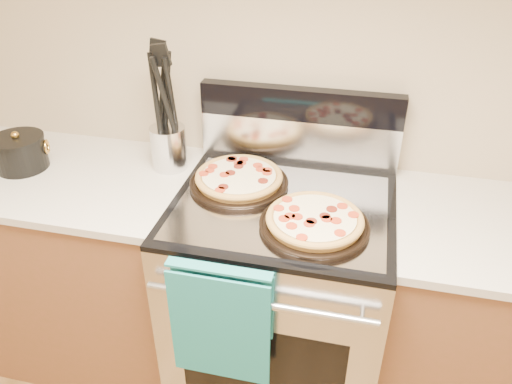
% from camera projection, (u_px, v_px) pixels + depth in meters
% --- Properties ---
extents(wall_back, '(4.00, 0.00, 4.00)m').
position_uv_depth(wall_back, '(305.00, 50.00, 1.78)').
color(wall_back, tan).
rests_on(wall_back, ground).
extents(range_body, '(0.76, 0.68, 0.90)m').
position_uv_depth(range_body, '(280.00, 302.00, 1.97)').
color(range_body, '#B7B7BC').
rests_on(range_body, ground).
extents(oven_window, '(0.56, 0.01, 0.40)m').
position_uv_depth(oven_window, '(261.00, 371.00, 1.69)').
color(oven_window, black).
rests_on(oven_window, range_body).
extents(cooktop, '(0.76, 0.68, 0.02)m').
position_uv_depth(cooktop, '(283.00, 205.00, 1.72)').
color(cooktop, black).
rests_on(cooktop, range_body).
extents(backsplash_lower, '(0.76, 0.06, 0.18)m').
position_uv_depth(backsplash_lower, '(299.00, 141.00, 1.93)').
color(backsplash_lower, silver).
rests_on(backsplash_lower, cooktop).
extents(backsplash_upper, '(0.76, 0.06, 0.12)m').
position_uv_depth(backsplash_upper, '(300.00, 104.00, 1.85)').
color(backsplash_upper, black).
rests_on(backsplash_upper, backsplash_lower).
extents(oven_handle, '(0.70, 0.03, 0.03)m').
position_uv_depth(oven_handle, '(259.00, 304.00, 1.47)').
color(oven_handle, silver).
rests_on(oven_handle, range_body).
extents(dish_towel, '(0.32, 0.05, 0.42)m').
position_uv_depth(dish_towel, '(221.00, 321.00, 1.55)').
color(dish_towel, '#186178').
rests_on(dish_towel, oven_handle).
extents(foil_sheet, '(0.70, 0.55, 0.01)m').
position_uv_depth(foil_sheet, '(282.00, 206.00, 1.69)').
color(foil_sheet, gray).
rests_on(foil_sheet, cooktop).
extents(cabinet_left, '(1.00, 0.62, 0.88)m').
position_uv_depth(cabinet_left, '(83.00, 266.00, 2.17)').
color(cabinet_left, brown).
rests_on(cabinet_left, ground).
extents(countertop_left, '(1.02, 0.64, 0.03)m').
position_uv_depth(countertop_left, '(61.00, 175.00, 1.93)').
color(countertop_left, '#B8B0A5').
rests_on(countertop_left, cabinet_left).
extents(pepperoni_pizza_back, '(0.43, 0.43, 0.05)m').
position_uv_depth(pepperoni_pizza_back, '(239.00, 179.00, 1.80)').
color(pepperoni_pizza_back, '#A77433').
rests_on(pepperoni_pizza_back, foil_sheet).
extents(pepperoni_pizza_front, '(0.39, 0.39, 0.05)m').
position_uv_depth(pepperoni_pizza_front, '(315.00, 222.00, 1.57)').
color(pepperoni_pizza_front, '#A77433').
rests_on(pepperoni_pizza_front, foil_sheet).
extents(utensil_crock, '(0.14, 0.14, 0.17)m').
position_uv_depth(utensil_crock, '(169.00, 148.00, 1.91)').
color(utensil_crock, silver).
rests_on(utensil_crock, countertop_left).
extents(saucepan, '(0.25, 0.25, 0.12)m').
position_uv_depth(saucepan, '(20.00, 154.00, 1.92)').
color(saucepan, black).
rests_on(saucepan, countertop_left).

